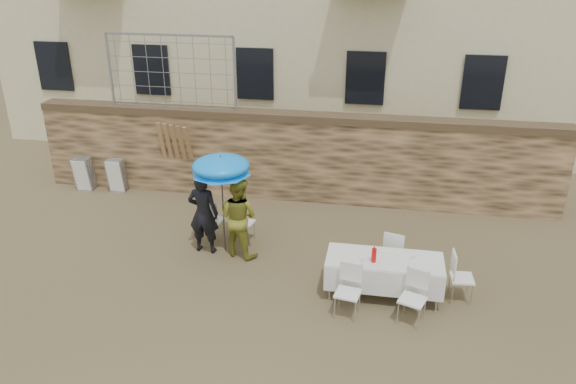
% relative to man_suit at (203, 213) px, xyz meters
% --- Properties ---
extents(ground, '(80.00, 80.00, 0.00)m').
position_rel_man_suit_xyz_m(ground, '(1.34, -1.97, -0.89)').
color(ground, brown).
rests_on(ground, ground).
extents(stone_wall, '(13.00, 0.50, 2.20)m').
position_rel_man_suit_xyz_m(stone_wall, '(1.34, 3.03, 0.21)').
color(stone_wall, brown).
rests_on(stone_wall, ground).
extents(chain_link_fence, '(3.20, 0.06, 1.80)m').
position_rel_man_suit_xyz_m(chain_link_fence, '(-1.66, 3.03, 2.21)').
color(chain_link_fence, gray).
rests_on(chain_link_fence, stone_wall).
extents(man_suit, '(0.67, 0.46, 1.77)m').
position_rel_man_suit_xyz_m(man_suit, '(0.00, 0.00, 0.00)').
color(man_suit, black).
rests_on(man_suit, ground).
extents(woman_dress, '(1.01, 0.90, 1.73)m').
position_rel_man_suit_xyz_m(woman_dress, '(0.75, 0.00, -0.02)').
color(woman_dress, '#ACAE35').
rests_on(woman_dress, ground).
extents(umbrella, '(1.21, 1.21, 1.98)m').
position_rel_man_suit_xyz_m(umbrella, '(0.40, 0.10, 0.98)').
color(umbrella, '#3F3F44').
rests_on(umbrella, ground).
extents(couple_chair_left, '(0.52, 0.52, 0.96)m').
position_rel_man_suit_xyz_m(couple_chair_left, '(0.00, 0.55, -0.41)').
color(couple_chair_left, white).
rests_on(couple_chair_left, ground).
extents(couple_chair_right, '(0.56, 0.56, 0.96)m').
position_rel_man_suit_xyz_m(couple_chair_right, '(0.70, 0.55, -0.41)').
color(couple_chair_right, white).
rests_on(couple_chair_right, ground).
extents(banquet_table, '(2.10, 0.85, 0.78)m').
position_rel_man_suit_xyz_m(banquet_table, '(3.74, -0.99, -0.16)').
color(banquet_table, white).
rests_on(banquet_table, ground).
extents(soda_bottle, '(0.09, 0.09, 0.26)m').
position_rel_man_suit_xyz_m(soda_bottle, '(3.54, -1.14, 0.02)').
color(soda_bottle, red).
rests_on(soda_bottle, banquet_table).
extents(table_chair_front_left, '(0.55, 0.55, 0.96)m').
position_rel_man_suit_xyz_m(table_chair_front_left, '(3.14, -1.74, -0.41)').
color(table_chair_front_left, white).
rests_on(table_chair_front_left, ground).
extents(table_chair_front_right, '(0.62, 0.62, 0.96)m').
position_rel_man_suit_xyz_m(table_chair_front_right, '(4.24, -1.74, -0.41)').
color(table_chair_front_right, white).
rests_on(table_chair_front_right, ground).
extents(table_chair_back, '(0.59, 0.59, 0.96)m').
position_rel_man_suit_xyz_m(table_chair_back, '(3.94, -0.19, -0.41)').
color(table_chair_back, white).
rests_on(table_chair_back, ground).
extents(table_chair_side, '(0.51, 0.51, 0.96)m').
position_rel_man_suit_xyz_m(table_chair_side, '(5.14, -0.89, -0.41)').
color(table_chair_side, white).
rests_on(table_chair_side, ground).
extents(chair_stack_left, '(0.46, 0.47, 0.92)m').
position_rel_man_suit_xyz_m(chair_stack_left, '(-4.12, 2.71, -0.43)').
color(chair_stack_left, white).
rests_on(chair_stack_left, ground).
extents(chair_stack_right, '(0.46, 0.40, 0.92)m').
position_rel_man_suit_xyz_m(chair_stack_right, '(-3.22, 2.71, -0.43)').
color(chair_stack_right, white).
rests_on(chair_stack_right, ground).
extents(wood_planks, '(0.70, 0.20, 2.00)m').
position_rel_man_suit_xyz_m(wood_planks, '(-1.62, 2.78, 0.11)').
color(wood_planks, '#A37749').
rests_on(wood_planks, ground).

